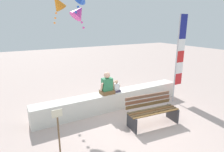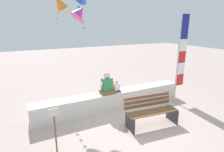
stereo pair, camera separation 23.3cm
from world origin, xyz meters
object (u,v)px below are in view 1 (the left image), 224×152
(park_bench, at_px, (152,111))
(sign_post, at_px, (58,128))
(flag_banner, at_px, (179,54))
(kite_orange, at_px, (58,3))
(person_child, at_px, (116,87))
(person_adult, at_px, (107,85))
(kite_magenta, at_px, (79,12))

(park_bench, bearing_deg, sign_post, -179.91)
(flag_banner, height_order, kite_orange, kite_orange)
(person_child, relative_size, flag_banner, 0.13)
(park_bench, height_order, person_adult, person_adult)
(park_bench, distance_m, sign_post, 2.83)
(person_adult, xyz_separation_m, kite_magenta, (-0.47, 1.23, 2.47))
(person_adult, distance_m, flag_banner, 3.01)
(park_bench, height_order, kite_orange, kite_orange)
(park_bench, bearing_deg, person_child, 103.46)
(park_bench, xyz_separation_m, flag_banner, (2.05, 0.93, 1.47))
(person_adult, relative_size, kite_magenta, 0.86)
(flag_banner, bearing_deg, kite_magenta, 150.82)
(person_child, xyz_separation_m, kite_orange, (-1.38, 1.95, 2.95))
(park_bench, relative_size, person_adult, 2.11)
(person_adult, height_order, sign_post, person_adult)
(kite_orange, bearing_deg, flag_banner, -33.76)
(kite_magenta, bearing_deg, park_bench, -66.31)
(person_adult, distance_m, kite_magenta, 2.80)
(person_adult, relative_size, sign_post, 0.69)
(park_bench, distance_m, kite_orange, 5.11)
(person_child, xyz_separation_m, kite_magenta, (-0.84, 1.23, 2.60))
(person_child, distance_m, kite_magenta, 3.00)
(kite_magenta, bearing_deg, flag_banner, -29.18)
(person_child, distance_m, kite_orange, 3.79)
(kite_magenta, height_order, sign_post, kite_magenta)
(park_bench, relative_size, kite_magenta, 1.82)
(kite_magenta, xyz_separation_m, sign_post, (-1.62, -2.76, -2.72))
(flag_banner, xyz_separation_m, kite_orange, (-3.80, 2.54, 1.85))
(kite_orange, bearing_deg, sign_post, -107.21)
(kite_magenta, xyz_separation_m, kite_orange, (-0.54, 0.72, 0.35))
(person_child, bearing_deg, person_adult, -179.93)
(park_bench, xyz_separation_m, person_adult, (-0.74, 1.52, 0.51))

